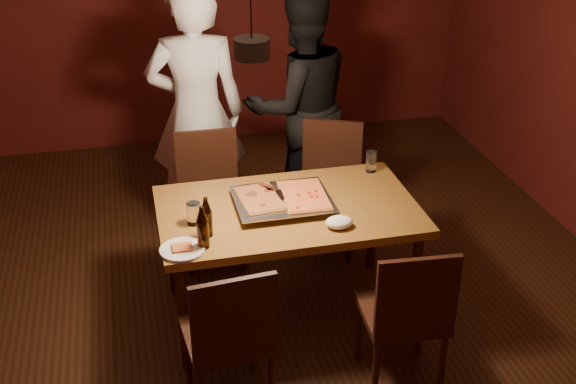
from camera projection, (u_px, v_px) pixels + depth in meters
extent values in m
plane|color=#3A1E0F|center=(259.00, 331.00, 4.36)|extent=(6.00, 6.00, 0.00)
cube|color=#986426|center=(288.00, 211.00, 4.19)|extent=(1.50, 0.90, 0.05)
cylinder|color=#38190F|center=(184.00, 317.00, 3.91)|extent=(0.06, 0.06, 0.70)
cylinder|color=#38190F|center=(415.00, 285.00, 4.18)|extent=(0.06, 0.06, 0.70)
cylinder|color=#38190F|center=(171.00, 247.00, 4.55)|extent=(0.06, 0.06, 0.70)
cylinder|color=#38190F|center=(373.00, 222.00, 4.82)|extent=(0.06, 0.06, 0.70)
cube|color=#38190F|center=(212.00, 205.00, 4.87)|extent=(0.43, 0.43, 0.04)
cube|color=#38190F|center=(206.00, 161.00, 4.93)|extent=(0.42, 0.04, 0.45)
cube|color=#38190F|center=(327.00, 193.00, 5.03)|extent=(0.56, 0.56, 0.04)
cube|color=#38190F|center=(332.00, 150.00, 5.08)|extent=(0.39, 0.20, 0.45)
cube|color=#38190F|center=(227.00, 336.00, 3.65)|extent=(0.46, 0.46, 0.04)
cube|color=#38190F|center=(234.00, 320.00, 3.38)|extent=(0.42, 0.07, 0.45)
cube|color=#38190F|center=(402.00, 313.00, 3.82)|extent=(0.45, 0.45, 0.04)
cube|color=#38190F|center=(417.00, 297.00, 3.54)|extent=(0.42, 0.06, 0.45)
cube|color=silver|center=(282.00, 202.00, 4.19)|extent=(0.58, 0.49, 0.05)
cube|color=maroon|center=(260.00, 198.00, 4.15)|extent=(0.26, 0.38, 0.02)
cube|color=gold|center=(304.00, 195.00, 4.19)|extent=(0.27, 0.41, 0.02)
cylinder|color=black|center=(203.00, 234.00, 3.76)|extent=(0.06, 0.06, 0.16)
cone|color=black|center=(202.00, 214.00, 3.70)|extent=(0.06, 0.06, 0.09)
cylinder|color=black|center=(207.00, 224.00, 3.87)|extent=(0.06, 0.06, 0.15)
cone|color=black|center=(206.00, 205.00, 3.81)|extent=(0.06, 0.06, 0.08)
cylinder|color=silver|center=(194.00, 213.00, 3.99)|extent=(0.08, 0.08, 0.13)
cylinder|color=silver|center=(371.00, 162.00, 4.57)|extent=(0.07, 0.07, 0.14)
cylinder|color=white|center=(182.00, 250.00, 3.76)|extent=(0.24, 0.24, 0.02)
cube|color=gold|center=(182.00, 247.00, 3.75)|extent=(0.10, 0.09, 0.01)
ellipsoid|color=white|center=(339.00, 222.00, 3.96)|extent=(0.15, 0.12, 0.06)
imported|color=white|center=(197.00, 113.00, 5.01)|extent=(0.72, 0.52, 1.85)
imported|color=black|center=(300.00, 106.00, 5.28)|extent=(0.94, 0.78, 1.74)
cylinder|color=black|center=(252.00, 48.00, 3.54)|extent=(0.18, 0.18, 0.10)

